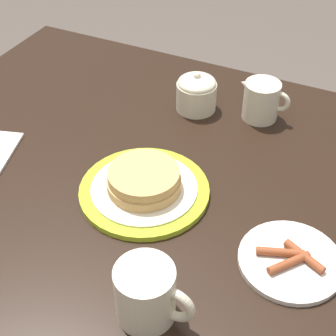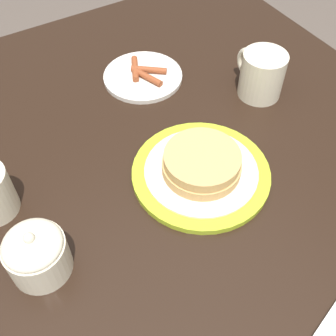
{
  "view_description": "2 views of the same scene",
  "coord_description": "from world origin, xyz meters",
  "px_view_note": "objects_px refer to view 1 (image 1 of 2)",
  "views": [
    {
      "loc": [
        0.34,
        -0.64,
        1.42
      ],
      "look_at": [
        0.01,
        0.04,
        0.77
      ],
      "focal_mm": 55.0,
      "sensor_mm": 36.0,
      "label": 1
    },
    {
      "loc": [
        -0.39,
        0.28,
        1.33
      ],
      "look_at": [
        0.01,
        0.04,
        0.77
      ],
      "focal_mm": 45.0,
      "sensor_mm": 36.0,
      "label": 2
    }
  ],
  "objects_px": {
    "creamer_pitcher": "(261,100)",
    "pancake_plate": "(144,185)",
    "side_plate_bacon": "(290,260)",
    "coffee_mug": "(147,293)",
    "sugar_bowl": "(196,92)"
  },
  "relations": [
    {
      "from": "creamer_pitcher",
      "to": "pancake_plate",
      "type": "bearing_deg",
      "value": -109.54
    },
    {
      "from": "pancake_plate",
      "to": "side_plate_bacon",
      "type": "bearing_deg",
      "value": -8.76
    },
    {
      "from": "pancake_plate",
      "to": "creamer_pitcher",
      "type": "height_order",
      "value": "creamer_pitcher"
    },
    {
      "from": "coffee_mug",
      "to": "creamer_pitcher",
      "type": "height_order",
      "value": "same"
    },
    {
      "from": "creamer_pitcher",
      "to": "coffee_mug",
      "type": "bearing_deg",
      "value": -89.22
    },
    {
      "from": "coffee_mug",
      "to": "side_plate_bacon",
      "type": "bearing_deg",
      "value": 47.87
    },
    {
      "from": "pancake_plate",
      "to": "creamer_pitcher",
      "type": "xyz_separation_m",
      "value": [
        0.12,
        0.34,
        0.03
      ]
    },
    {
      "from": "coffee_mug",
      "to": "creamer_pitcher",
      "type": "xyz_separation_m",
      "value": [
        -0.01,
        0.57,
        -0.0
      ]
    },
    {
      "from": "pancake_plate",
      "to": "coffee_mug",
      "type": "bearing_deg",
      "value": -61.34
    },
    {
      "from": "coffee_mug",
      "to": "sugar_bowl",
      "type": "distance_m",
      "value": 0.56
    },
    {
      "from": "side_plate_bacon",
      "to": "creamer_pitcher",
      "type": "bearing_deg",
      "value": 114.83
    },
    {
      "from": "pancake_plate",
      "to": "creamer_pitcher",
      "type": "relative_size",
      "value": 2.06
    },
    {
      "from": "pancake_plate",
      "to": "sugar_bowl",
      "type": "distance_m",
      "value": 0.31
    },
    {
      "from": "side_plate_bacon",
      "to": "coffee_mug",
      "type": "relative_size",
      "value": 1.4
    },
    {
      "from": "pancake_plate",
      "to": "sugar_bowl",
      "type": "xyz_separation_m",
      "value": [
        -0.02,
        0.31,
        0.02
      ]
    }
  ]
}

